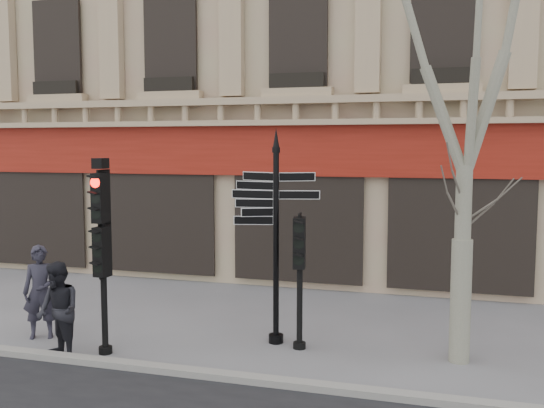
{
  "coord_description": "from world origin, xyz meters",
  "views": [
    {
      "loc": [
        3.71,
        -10.16,
        3.74
      ],
      "look_at": [
        0.56,
        0.6,
        2.64
      ],
      "focal_mm": 40.0,
      "sensor_mm": 36.0,
      "label": 1
    }
  ],
  "objects_px": {
    "plane_tree": "(469,19)",
    "traffic_signal_secondary": "(300,257)",
    "traffic_signal_main": "(102,231)",
    "pedestrian_a": "(41,292)",
    "fingerpost": "(276,200)",
    "pedestrian_b": "(58,311)"
  },
  "relations": [
    {
      "from": "fingerpost",
      "to": "traffic_signal_secondary",
      "type": "height_order",
      "value": "fingerpost"
    },
    {
      "from": "traffic_signal_main",
      "to": "traffic_signal_secondary",
      "type": "xyz_separation_m",
      "value": [
        3.29,
        1.24,
        -0.51
      ]
    },
    {
      "from": "traffic_signal_secondary",
      "to": "pedestrian_a",
      "type": "distance_m",
      "value": 5.08
    },
    {
      "from": "fingerpost",
      "to": "traffic_signal_main",
      "type": "relative_size",
      "value": 1.16
    },
    {
      "from": "pedestrian_a",
      "to": "pedestrian_b",
      "type": "height_order",
      "value": "pedestrian_a"
    },
    {
      "from": "plane_tree",
      "to": "pedestrian_a",
      "type": "distance_m",
      "value": 9.23
    },
    {
      "from": "fingerpost",
      "to": "pedestrian_b",
      "type": "height_order",
      "value": "fingerpost"
    },
    {
      "from": "traffic_signal_main",
      "to": "traffic_signal_secondary",
      "type": "relative_size",
      "value": 1.44
    },
    {
      "from": "pedestrian_b",
      "to": "fingerpost",
      "type": "bearing_deg",
      "value": 58.37
    },
    {
      "from": "plane_tree",
      "to": "traffic_signal_secondary",
      "type": "bearing_deg",
      "value": -177.64
    },
    {
      "from": "fingerpost",
      "to": "traffic_signal_secondary",
      "type": "relative_size",
      "value": 1.66
    },
    {
      "from": "traffic_signal_main",
      "to": "pedestrian_b",
      "type": "height_order",
      "value": "traffic_signal_main"
    },
    {
      "from": "traffic_signal_main",
      "to": "plane_tree",
      "type": "bearing_deg",
      "value": 12.1
    },
    {
      "from": "plane_tree",
      "to": "fingerpost",
      "type": "bearing_deg",
      "value": 178.61
    },
    {
      "from": "fingerpost",
      "to": "traffic_signal_main",
      "type": "bearing_deg",
      "value": -156.51
    },
    {
      "from": "traffic_signal_main",
      "to": "pedestrian_a",
      "type": "height_order",
      "value": "traffic_signal_main"
    },
    {
      "from": "fingerpost",
      "to": "pedestrian_a",
      "type": "relative_size",
      "value": 2.23
    },
    {
      "from": "plane_tree",
      "to": "pedestrian_a",
      "type": "bearing_deg",
      "value": -173.33
    },
    {
      "from": "traffic_signal_main",
      "to": "traffic_signal_secondary",
      "type": "bearing_deg",
      "value": 20.24
    },
    {
      "from": "plane_tree",
      "to": "traffic_signal_main",
      "type": "bearing_deg",
      "value": -167.46
    },
    {
      "from": "fingerpost",
      "to": "pedestrian_b",
      "type": "distance_m",
      "value": 4.33
    },
    {
      "from": "plane_tree",
      "to": "pedestrian_b",
      "type": "bearing_deg",
      "value": -164.94
    }
  ]
}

